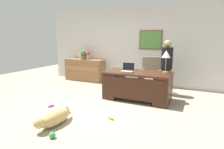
{
  "coord_description": "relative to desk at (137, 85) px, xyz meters",
  "views": [
    {
      "loc": [
        2.09,
        -3.84,
        1.64
      ],
      "look_at": [
        0.15,
        0.3,
        0.75
      ],
      "focal_mm": 30.21,
      "sensor_mm": 36.0,
      "label": 1
    }
  ],
  "objects": [
    {
      "name": "back_wall",
      "position": [
        -0.62,
        1.72,
        0.94
      ],
      "size": [
        7.0,
        0.16,
        2.7
      ],
      "color": "silver",
      "rests_on": "ground_plane"
    },
    {
      "name": "laptop",
      "position": [
        -0.28,
        0.0,
        0.4
      ],
      "size": [
        0.32,
        0.22,
        0.22
      ],
      "color": "#B2B5BA",
      "rests_on": "desk"
    },
    {
      "name": "credenza",
      "position": [
        -2.56,
        1.37,
        0.01
      ],
      "size": [
        1.54,
        0.5,
        0.83
      ],
      "color": "olive",
      "rests_on": "ground_plane"
    },
    {
      "name": "dog_toy_bone",
      "position": [
        -1.7,
        -1.43,
        -0.38
      ],
      "size": [
        0.11,
        0.18,
        0.05
      ],
      "primitive_type": "ellipsoid",
      "rotation": [
        0.0,
        0.0,
        1.18
      ],
      "color": "#D8338C",
      "rests_on": "ground_plane"
    },
    {
      "name": "dog_lying",
      "position": [
        -0.95,
        -2.17,
        -0.25
      ],
      "size": [
        0.35,
        0.91,
        0.3
      ],
      "color": "tan",
      "rests_on": "ground_plane"
    },
    {
      "name": "desk",
      "position": [
        0.0,
        0.0,
        0.0
      ],
      "size": [
        1.73,
        0.89,
        0.75
      ],
      "color": "#422316",
      "rests_on": "ground_plane"
    },
    {
      "name": "vase_with_flowers",
      "position": [
        -2.4,
        1.37,
        0.6
      ],
      "size": [
        0.17,
        0.17,
        0.32
      ],
      "color": "#A7A096",
      "rests_on": "credenza"
    },
    {
      "name": "ground_plane",
      "position": [
        -0.63,
        -0.88,
        -0.41
      ],
      "size": [
        12.0,
        12.0,
        0.0
      ],
      "primitive_type": "plane",
      "color": "#9E937F"
    },
    {
      "name": "desk_lamp",
      "position": [
        0.68,
        0.21,
        0.79
      ],
      "size": [
        0.22,
        0.22,
        0.57
      ],
      "color": "#9E8447",
      "rests_on": "desk"
    },
    {
      "name": "dog_toy_plush",
      "position": [
        -0.09,
        -1.46,
        -0.38
      ],
      "size": [
        0.18,
        0.11,
        0.05
      ],
      "primitive_type": "ellipsoid",
      "rotation": [
        0.0,
        0.0,
        2.79
      ],
      "color": "orange",
      "rests_on": "ground_plane"
    },
    {
      "name": "vase_empty",
      "position": [
        -2.72,
        1.37,
        0.54
      ],
      "size": [
        0.11,
        0.11,
        0.24
      ],
      "primitive_type": "cylinder",
      "color": "silver",
      "rests_on": "credenza"
    },
    {
      "name": "person_standing",
      "position": [
        0.61,
        0.81,
        0.41
      ],
      "size": [
        0.32,
        0.32,
        1.59
      ],
      "color": "#262323",
      "rests_on": "ground_plane"
    },
    {
      "name": "dog_toy_ball",
      "position": [
        -0.65,
        -2.54,
        -0.35
      ],
      "size": [
        0.11,
        0.11,
        0.11
      ],
      "primitive_type": "sphere",
      "color": "green",
      "rests_on": "ground_plane"
    },
    {
      "name": "potted_plant",
      "position": [
        -2.59,
        1.37,
        0.62
      ],
      "size": [
        0.24,
        0.24,
        0.36
      ],
      "color": "brown",
      "rests_on": "credenza"
    },
    {
      "name": "armchair",
      "position": [
        0.14,
        0.89,
        0.07
      ],
      "size": [
        0.6,
        0.59,
        1.07
      ],
      "color": "gray",
      "rests_on": "ground_plane"
    }
  ]
}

